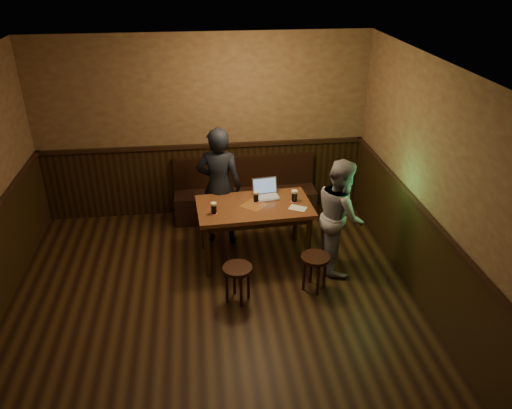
{
  "coord_description": "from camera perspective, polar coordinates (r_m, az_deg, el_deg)",
  "views": [
    {
      "loc": [
        -0.08,
        -4.27,
        3.86
      ],
      "look_at": [
        0.62,
        1.43,
        0.87
      ],
      "focal_mm": 35.0,
      "sensor_mm": 36.0,
      "label": 1
    }
  ],
  "objects": [
    {
      "name": "room",
      "position": [
        5.21,
        -5.13,
        -3.26
      ],
      "size": [
        5.04,
        6.04,
        2.84
      ],
      "color": "black",
      "rests_on": "ground"
    },
    {
      "name": "person_grey",
      "position": [
        6.52,
        9.58,
        -1.22
      ],
      "size": [
        0.6,
        0.76,
        1.53
      ],
      "primitive_type": "imported",
      "rotation": [
        0.0,
        0.0,
        1.55
      ],
      "color": "gray",
      "rests_on": "ground"
    },
    {
      "name": "pint_left",
      "position": [
        6.37,
        -4.85,
        -0.42
      ],
      "size": [
        0.1,
        0.1,
        0.16
      ],
      "color": "#AF1526",
      "rests_on": "pub_table"
    },
    {
      "name": "menu",
      "position": [
        6.53,
        4.8,
        -0.41
      ],
      "size": [
        0.27,
        0.24,
        0.0
      ],
      "primitive_type": "cube",
      "rotation": [
        0.0,
        0.0,
        -0.52
      ],
      "color": "silver",
      "rests_on": "pub_table"
    },
    {
      "name": "person_suit",
      "position": [
        6.97,
        -4.22,
        2.03
      ],
      "size": [
        0.71,
        0.54,
        1.73
      ],
      "primitive_type": "imported",
      "rotation": [
        0.0,
        0.0,
        2.93
      ],
      "color": "black",
      "rests_on": "ground"
    },
    {
      "name": "pint_mid",
      "position": [
        6.64,
        0.01,
        0.88
      ],
      "size": [
        0.1,
        0.1,
        0.15
      ],
      "color": "#AF1526",
      "rests_on": "pub_table"
    },
    {
      "name": "pub_table",
      "position": [
        6.64,
        -0.21,
        -0.88
      ],
      "size": [
        1.55,
        0.94,
        0.81
      ],
      "rotation": [
        0.0,
        0.0,
        0.06
      ],
      "color": "#543718",
      "rests_on": "ground"
    },
    {
      "name": "stool_right",
      "position": [
        6.22,
        6.77,
        -6.64
      ],
      "size": [
        0.39,
        0.39,
        0.48
      ],
      "rotation": [
        0.0,
        0.0,
        0.1
      ],
      "color": "black",
      "rests_on": "ground"
    },
    {
      "name": "bench",
      "position": [
        7.89,
        -1.24,
        0.79
      ],
      "size": [
        2.2,
        0.5,
        0.95
      ],
      "color": "black",
      "rests_on": "ground"
    },
    {
      "name": "laptop",
      "position": [
        6.8,
        1.14,
        1.43
      ],
      "size": [
        0.37,
        0.31,
        0.24
      ],
      "rotation": [
        0.0,
        0.0,
        0.12
      ],
      "color": "silver",
      "rests_on": "pub_table"
    },
    {
      "name": "stool_left",
      "position": [
        5.99,
        -2.13,
        -7.92
      ],
      "size": [
        0.42,
        0.42,
        0.48
      ],
      "rotation": [
        0.0,
        0.0,
        0.21
      ],
      "color": "black",
      "rests_on": "ground"
    },
    {
      "name": "pint_right",
      "position": [
        6.66,
        4.41,
        0.98
      ],
      "size": [
        0.11,
        0.11,
        0.16
      ],
      "color": "#AF1526",
      "rests_on": "pub_table"
    }
  ]
}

